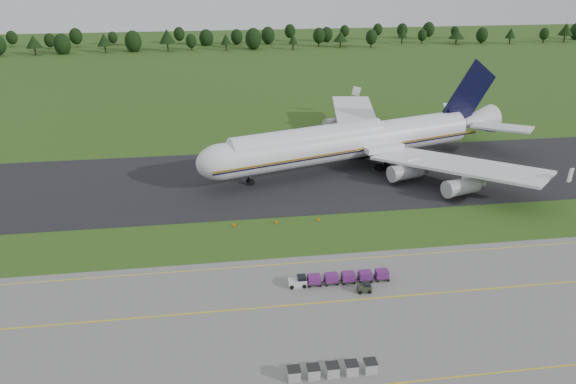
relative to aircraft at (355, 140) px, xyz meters
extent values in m
plane|color=#2B4E17|center=(-22.95, -33.85, -6.67)|extent=(600.00, 600.00, 0.00)
cube|color=slate|center=(-22.95, -67.85, -6.64)|extent=(300.00, 52.00, 0.06)
cube|color=black|center=(-22.95, -5.85, -6.63)|extent=(300.00, 40.00, 0.08)
cube|color=yellow|center=(-22.95, -55.85, -6.61)|extent=(300.00, 0.25, 0.01)
cube|color=yellow|center=(-22.95, -43.85, -6.61)|extent=(120.00, 0.20, 0.01)
cylinder|color=black|center=(-137.08, 179.87, -4.86)|extent=(0.70, 0.70, 3.63)
cylinder|color=black|center=(-120.43, 181.46, -4.95)|extent=(0.70, 0.70, 3.45)
cone|color=black|center=(-120.43, 181.46, -0.15)|extent=(8.11, 8.11, 6.14)
cylinder|color=black|center=(-106.94, 182.37, -5.13)|extent=(0.70, 0.70, 3.10)
sphere|color=black|center=(-106.94, 182.37, -1.94)|extent=(8.47, 8.47, 8.47)
cylinder|color=black|center=(-86.12, 183.45, -4.96)|extent=(0.70, 0.70, 3.43)
cone|color=black|center=(-86.12, 183.45, -0.19)|extent=(7.50, 7.50, 6.10)
cylinder|color=black|center=(-71.78, 185.01, -5.01)|extent=(0.70, 0.70, 3.33)
sphere|color=black|center=(-71.78, 185.01, -1.58)|extent=(8.70, 8.70, 8.70)
cylinder|color=black|center=(-54.01, 183.50, -4.62)|extent=(0.70, 0.70, 4.10)
cone|color=black|center=(-54.01, 183.50, 1.08)|extent=(8.60, 8.60, 7.30)
cylinder|color=black|center=(-41.73, 185.29, -5.11)|extent=(0.70, 0.70, 3.13)
sphere|color=black|center=(-41.73, 185.29, -1.89)|extent=(5.73, 5.73, 5.73)
cylinder|color=black|center=(-23.44, 181.07, -5.10)|extent=(0.70, 0.70, 3.14)
cone|color=black|center=(-23.44, 181.07, -0.74)|extent=(5.82, 5.82, 5.58)
cylinder|color=black|center=(-8.69, 182.93, -4.85)|extent=(0.70, 0.70, 3.65)
sphere|color=black|center=(-8.69, 182.93, -1.09)|extent=(8.74, 8.74, 8.74)
cylinder|color=black|center=(12.29, 179.18, -5.18)|extent=(0.70, 0.70, 2.98)
cone|color=black|center=(12.29, 179.18, -1.05)|extent=(5.07, 5.07, 5.29)
cylinder|color=black|center=(27.90, 187.11, -4.72)|extent=(0.70, 0.70, 3.90)
sphere|color=black|center=(27.90, 187.11, -0.71)|extent=(6.64, 6.64, 6.64)
cylinder|color=black|center=(39.25, 183.29, -5.12)|extent=(0.70, 0.70, 3.10)
cone|color=black|center=(39.25, 183.29, -0.82)|extent=(7.91, 7.91, 5.51)
cylinder|color=black|center=(55.70, 180.02, -4.85)|extent=(0.70, 0.70, 3.66)
sphere|color=black|center=(55.70, 180.02, -1.09)|extent=(6.24, 6.24, 6.24)
cylinder|color=black|center=(76.28, 188.89, -4.70)|extent=(0.70, 0.70, 3.94)
cone|color=black|center=(76.28, 188.89, 0.76)|extent=(5.03, 5.03, 7.00)
cylinder|color=black|center=(88.82, 190.78, -5.17)|extent=(0.70, 0.70, 3.01)
sphere|color=black|center=(88.82, 190.78, -2.08)|extent=(5.19, 5.19, 5.19)
cylinder|color=black|center=(107.11, 185.40, -5.16)|extent=(0.70, 0.70, 3.03)
cone|color=black|center=(107.11, 185.40, -0.95)|extent=(8.89, 8.89, 5.39)
cylinder|color=black|center=(122.15, 185.04, -5.10)|extent=(0.70, 0.70, 3.14)
sphere|color=black|center=(122.15, 185.04, -1.87)|extent=(6.59, 6.59, 6.59)
cylinder|color=black|center=(137.89, 182.08, -5.09)|extent=(0.70, 0.70, 3.17)
cone|color=black|center=(137.89, 182.08, -0.69)|extent=(5.82, 5.82, 5.63)
cylinder|color=black|center=(158.37, 181.85, -4.98)|extent=(0.70, 0.70, 3.39)
sphere|color=black|center=(158.37, 181.85, -1.50)|extent=(5.32, 5.32, 5.32)
cylinder|color=black|center=(172.89, 184.14, -4.75)|extent=(0.70, 0.70, 3.84)
cone|color=black|center=(172.89, 184.14, 0.59)|extent=(8.20, 8.20, 6.84)
cylinder|color=black|center=(185.37, 192.23, -5.07)|extent=(0.70, 0.70, 3.20)
cylinder|color=white|center=(-1.46, -0.44, -0.24)|extent=(63.87, 26.46, 7.99)
cylinder|color=white|center=(-12.07, -3.69, 1.65)|extent=(37.89, 16.99, 6.23)
sphere|color=white|center=(-32.22, -9.85, -0.24)|extent=(7.99, 7.99, 7.99)
cone|color=white|center=(35.15, 10.75, 0.32)|extent=(13.89, 10.83, 7.59)
cube|color=orange|center=(-0.28, -4.28, -0.90)|extent=(67.92, 20.83, 0.39)
cube|color=white|center=(19.01, -16.34, -1.24)|extent=(33.84, 35.15, 0.61)
cube|color=white|center=(6.62, 24.18, -1.24)|extent=(16.86, 38.99, 0.61)
cylinder|color=#9EA0A6|center=(8.94, -11.88, -4.01)|extent=(8.46, 5.67, 3.55)
cylinder|color=#9EA0A6|center=(17.62, -21.99, -4.01)|extent=(8.46, 5.67, 3.55)
cylinder|color=#9EA0A6|center=(0.76, 14.85, -4.01)|extent=(8.46, 5.67, 3.55)
cylinder|color=#9EA0A6|center=(2.31, 28.09, -4.01)|extent=(8.46, 5.67, 3.55)
cube|color=black|center=(32.51, 9.94, 7.79)|extent=(15.65, 5.31, 17.81)
cube|color=white|center=(39.17, 3.28, 0.65)|extent=(14.89, 14.07, 0.50)
cube|color=white|center=(34.30, 19.19, 0.65)|extent=(9.63, 15.51, 0.50)
cylinder|color=slate|center=(-25.86, -7.91, -5.45)|extent=(0.40, 0.40, 2.44)
cylinder|color=black|center=(-25.86, -7.91, -5.95)|extent=(1.67, 1.38, 1.44)
cylinder|color=slate|center=(6.37, -3.27, -5.45)|extent=(0.40, 0.40, 2.44)
cylinder|color=black|center=(6.37, -3.27, -5.95)|extent=(1.67, 1.38, 1.44)
cylinder|color=slate|center=(3.45, 6.28, -5.45)|extent=(0.40, 0.40, 2.44)
cylinder|color=black|center=(3.45, 6.28, -5.95)|extent=(1.67, 1.38, 1.44)
cube|color=silver|center=(-21.99, -50.84, -6.01)|extent=(2.86, 1.54, 1.21)
cylinder|color=black|center=(-22.98, -51.61, -6.28)|extent=(0.66, 0.24, 0.66)
cube|color=black|center=(-19.36, -50.84, -6.23)|extent=(2.20, 1.65, 0.13)
cube|color=#561C62|center=(-19.36, -50.84, -5.57)|extent=(1.98, 1.54, 1.21)
cylinder|color=black|center=(-20.24, -51.61, -6.43)|extent=(0.37, 0.16, 0.37)
cube|color=black|center=(-16.61, -50.84, -6.23)|extent=(2.20, 1.65, 0.13)
cube|color=#561C62|center=(-16.61, -50.84, -5.57)|extent=(1.98, 1.54, 1.21)
cylinder|color=black|center=(-17.49, -51.61, -6.43)|extent=(0.37, 0.16, 0.37)
cube|color=black|center=(-13.87, -50.84, -6.23)|extent=(2.20, 1.65, 0.13)
cube|color=#561C62|center=(-13.87, -50.84, -5.57)|extent=(1.98, 1.54, 1.21)
cylinder|color=black|center=(-14.75, -51.61, -6.43)|extent=(0.37, 0.16, 0.37)
cube|color=black|center=(-11.12, -50.84, -6.23)|extent=(2.20, 1.65, 0.13)
cube|color=#561C62|center=(-11.12, -50.84, -5.57)|extent=(1.98, 1.54, 1.21)
cylinder|color=black|center=(-12.00, -51.61, -6.43)|extent=(0.37, 0.16, 0.37)
cube|color=black|center=(-8.37, -50.84, -6.23)|extent=(2.20, 1.65, 0.13)
cube|color=#561C62|center=(-8.37, -50.84, -5.57)|extent=(1.98, 1.54, 1.21)
cylinder|color=black|center=(-9.25, -51.61, -6.43)|extent=(0.37, 0.16, 0.37)
cylinder|color=black|center=(-21.99, -50.84, -6.28)|extent=(0.66, 0.24, 0.66)
cube|color=#272C1F|center=(-12.06, -53.85, -6.04)|extent=(2.13, 1.34, 1.14)
cylinder|color=black|center=(-12.79, -54.48, -6.32)|extent=(0.58, 0.21, 0.58)
cylinder|color=black|center=(-11.34, -53.23, -6.32)|extent=(0.58, 0.21, 0.58)
cube|color=#A3A3A3|center=(-25.70, -71.35, -5.86)|extent=(1.51, 1.51, 1.51)
cube|color=black|center=(-25.70, -71.35, -5.07)|extent=(1.60, 1.60, 0.08)
cube|color=#A3A3A3|center=(-23.30, -71.35, -5.86)|extent=(1.51, 1.51, 1.51)
cube|color=black|center=(-23.30, -71.35, -5.07)|extent=(1.60, 1.60, 0.08)
cube|color=#A3A3A3|center=(-20.90, -71.35, -5.86)|extent=(1.51, 1.51, 1.51)
cube|color=black|center=(-20.90, -71.35, -5.07)|extent=(1.60, 1.60, 0.08)
cube|color=#A3A3A3|center=(-18.50, -71.35, -5.86)|extent=(1.51, 1.51, 1.51)
cube|color=black|center=(-18.50, -71.35, -5.07)|extent=(1.60, 1.60, 0.08)
cube|color=#A3A3A3|center=(-16.10, -71.35, -5.86)|extent=(1.51, 1.51, 1.51)
cube|color=black|center=(-16.10, -71.35, -5.07)|extent=(1.60, 1.60, 0.08)
cube|color=orange|center=(-30.69, -28.45, -6.37)|extent=(0.50, 0.12, 0.60)
cube|color=black|center=(-30.69, -28.45, -6.65)|extent=(0.30, 0.30, 0.04)
cube|color=orange|center=(-22.51, -28.45, -6.37)|extent=(0.50, 0.12, 0.60)
cube|color=black|center=(-22.51, -28.45, -6.65)|extent=(0.30, 0.30, 0.04)
cube|color=orange|center=(-14.32, -28.45, -6.37)|extent=(0.50, 0.12, 0.60)
cube|color=black|center=(-14.32, -28.45, -6.65)|extent=(0.30, 0.30, 0.04)
camera|label=1|loc=(-34.09, -124.82, 41.50)|focal=35.00mm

